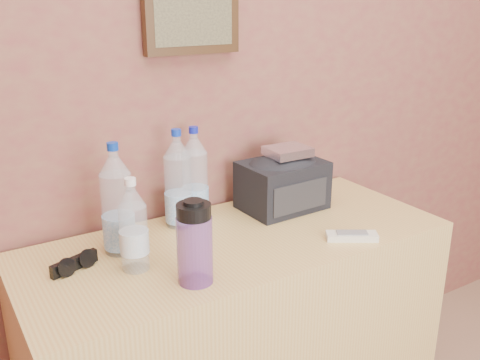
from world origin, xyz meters
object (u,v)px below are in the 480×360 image
object	(u,v)px
sunglasses	(74,264)
foil_packet	(288,151)
dresser	(238,350)
ac_remote	(352,236)
pet_small	(134,230)
pet_large_c	(178,184)
toiletry_bag	(282,182)
nalgene_bottle	(195,242)
pet_large_a	(117,205)
pet_large_b	(195,179)

from	to	relation	value
sunglasses	foil_packet	world-z (taller)	foil_packet
foil_packet	dresser	bearing A→B (deg)	-155.56
sunglasses	ac_remote	distance (m)	0.76
sunglasses	dresser	bearing A→B (deg)	-26.88
sunglasses	foil_packet	bearing A→B (deg)	-14.82
dresser	pet_small	bearing A→B (deg)	-176.79
pet_small	foil_packet	world-z (taller)	pet_small
pet_large_c	foil_packet	xyz separation A→B (m)	(0.36, -0.06, 0.06)
dresser	toiletry_bag	xyz separation A→B (m)	(0.25, 0.12, 0.48)
dresser	nalgene_bottle	bearing A→B (deg)	-144.18
sunglasses	pet_large_a	bearing A→B (deg)	-3.31
dresser	pet_large_b	distance (m)	0.56
ac_remote	toiletry_bag	distance (m)	0.32
pet_large_b	pet_small	bearing A→B (deg)	-142.87
pet_large_b	pet_large_c	world-z (taller)	pet_large_c
pet_large_c	pet_small	bearing A→B (deg)	-138.24
pet_large_c	nalgene_bottle	size ratio (longest dim) A/B	1.41
dresser	nalgene_bottle	distance (m)	0.56
pet_large_c	toiletry_bag	size ratio (longest dim) A/B	1.14
pet_large_b	pet_small	world-z (taller)	pet_large_b
pet_large_c	foil_packet	bearing A→B (deg)	-9.09
dresser	sunglasses	distance (m)	0.61
toiletry_bag	nalgene_bottle	bearing A→B (deg)	-150.83
dresser	pet_large_a	size ratio (longest dim) A/B	4.05
ac_remote	toiletry_bag	world-z (taller)	toiletry_bag
pet_small	nalgene_bottle	bearing A→B (deg)	-54.50
toiletry_bag	foil_packet	bearing A→B (deg)	-22.15
pet_small	nalgene_bottle	world-z (taller)	pet_small
pet_large_b	pet_large_a	bearing A→B (deg)	-160.76
dresser	pet_large_a	distance (m)	0.62
pet_small	foil_packet	size ratio (longest dim) A/B	1.84
dresser	pet_large_b	xyz separation A→B (m)	(-0.03, 0.20, 0.52)
pet_large_a	nalgene_bottle	size ratio (longest dim) A/B	1.44
toiletry_bag	dresser	bearing A→B (deg)	-155.41
pet_small	dresser	bearing A→B (deg)	3.21
ac_remote	pet_large_b	bearing A→B (deg)	160.96
pet_large_a	pet_large_c	xyz separation A→B (m)	(0.22, 0.08, -0.00)
sunglasses	foil_packet	distance (m)	0.74
pet_large_a	ac_remote	bearing A→B (deg)	-25.34
ac_remote	pet_large_a	bearing A→B (deg)	-173.49
pet_large_a	toiletry_bag	distance (m)	0.57
ac_remote	pet_large_c	bearing A→B (deg)	168.20
dresser	toiletry_bag	size ratio (longest dim) A/B	4.74
pet_large_c	ac_remote	xyz separation A→B (m)	(0.37, -0.36, -0.12)
pet_large_a	pet_large_b	size ratio (longest dim) A/B	1.05
pet_small	foil_packet	xyz separation A→B (m)	(0.58, 0.14, 0.08)
pet_large_c	sunglasses	size ratio (longest dim) A/B	2.25
ac_remote	foil_packet	size ratio (longest dim) A/B	1.10
pet_large_c	ac_remote	bearing A→B (deg)	-43.65
dresser	pet_large_b	size ratio (longest dim) A/B	4.23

